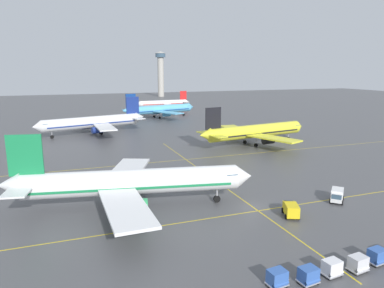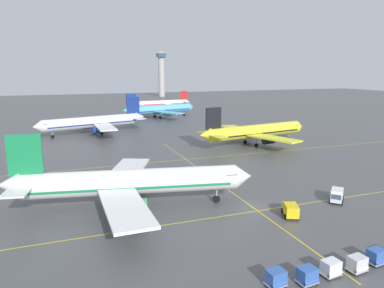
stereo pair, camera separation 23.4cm
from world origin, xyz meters
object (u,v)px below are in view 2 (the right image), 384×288
at_px(airliner_second_row, 255,131).
at_px(baggage_cart_row_second, 307,275).
at_px(baggage_cart_row_leftmost, 276,278).
at_px(airliner_far_left_stand, 160,109).
at_px(baggage_cart_row_middle, 331,268).
at_px(baggage_cart_row_fourth, 357,264).
at_px(service_truck_red_van, 290,209).
at_px(airliner_front_gate, 129,182).
at_px(baggage_cart_row_fifth, 377,256).
at_px(airliner_third_row, 94,122).
at_px(service_truck_catering, 337,195).
at_px(airliner_far_right_stand, 164,103).
at_px(control_tower, 161,70).

distance_m(airliner_second_row, baggage_cart_row_second, 71.57).
distance_m(baggage_cart_row_leftmost, baggage_cart_row_second, 3.47).
relative_size(airliner_far_left_stand, baggage_cart_row_middle, 13.46).
bearing_deg(baggage_cart_row_fourth, baggage_cart_row_second, 179.87).
xyz_separation_m(airliner_second_row, baggage_cart_row_middle, (-27.39, -64.22, -3.16)).
bearing_deg(baggage_cart_row_second, baggage_cart_row_middle, 5.28).
relative_size(service_truck_red_van, baggage_cart_row_leftmost, 1.59).
relative_size(airliner_front_gate, baggage_cart_row_fourth, 14.54).
bearing_deg(baggage_cart_row_leftmost, baggage_cart_row_fifth, -1.06).
bearing_deg(baggage_cart_row_leftmost, airliner_third_row, 95.73).
bearing_deg(baggage_cart_row_middle, baggage_cart_row_second, -174.72).
bearing_deg(service_truck_catering, baggage_cart_row_leftmost, -143.65).
bearing_deg(baggage_cart_row_leftmost, airliner_far_right_stand, 78.20).
relative_size(baggage_cart_row_leftmost, baggage_cart_row_second, 1.00).
height_order(baggage_cart_row_fourth, baggage_cart_row_fifth, same).
distance_m(service_truck_red_van, baggage_cart_row_leftmost, 19.40).
relative_size(airliner_second_row, service_truck_red_van, 8.71).
distance_m(airliner_third_row, control_tower, 181.36).
xyz_separation_m(airliner_front_gate, airliner_second_row, (44.61, 36.71, -0.21)).
height_order(baggage_cart_row_middle, baggage_cart_row_fourth, same).
xyz_separation_m(airliner_third_row, control_tower, (70.20, 166.29, 17.61)).
distance_m(airliner_front_gate, baggage_cart_row_fourth, 34.81).
height_order(baggage_cart_row_leftmost, baggage_cart_row_middle, same).
distance_m(airliner_far_right_stand, baggage_cart_row_second, 173.59).
distance_m(airliner_second_row, baggage_cart_row_fifth, 67.35).
bearing_deg(airliner_far_left_stand, airliner_third_row, -134.62).
bearing_deg(service_truck_red_van, airliner_far_right_stand, 81.52).
distance_m(airliner_front_gate, airliner_far_left_stand, 111.32).
distance_m(airliner_front_gate, airliner_third_row, 72.54).
xyz_separation_m(baggage_cart_row_second, control_tower, (56.82, 266.65, 20.89)).
relative_size(airliner_far_right_stand, baggage_cart_row_fourth, 11.60).
bearing_deg(service_truck_catering, control_tower, 81.63).
xyz_separation_m(baggage_cart_row_second, baggage_cart_row_fourth, (6.78, -0.02, 0.00)).
bearing_deg(airliner_second_row, baggage_cart_row_fourth, -110.39).
bearing_deg(control_tower, service_truck_catering, -98.37).
height_order(airliner_third_row, baggage_cart_row_leftmost, airliner_third_row).
height_order(service_truck_red_van, baggage_cart_row_fifth, service_truck_red_van).
bearing_deg(baggage_cart_row_second, airliner_far_left_stand, 81.60).
height_order(service_truck_catering, baggage_cart_row_middle, service_truck_catering).
height_order(airliner_third_row, airliner_far_left_stand, airliner_third_row).
bearing_deg(control_tower, baggage_cart_row_fourth, -100.63).
xyz_separation_m(airliner_second_row, baggage_cart_row_second, (-30.78, -64.53, -3.16)).
bearing_deg(airliner_far_right_stand, baggage_cart_row_middle, -99.56).
distance_m(baggage_cart_row_fourth, control_tower, 272.12).
bearing_deg(baggage_cart_row_second, baggage_cart_row_fifth, 2.76).
relative_size(baggage_cart_row_second, control_tower, 0.07).
relative_size(baggage_cart_row_middle, baggage_cart_row_fifth, 1.00).
bearing_deg(airliner_front_gate, service_truck_catering, -15.85).
xyz_separation_m(airliner_second_row, service_truck_catering, (-10.52, -46.39, -2.98)).
distance_m(airliner_third_row, service_truck_catering, 88.89).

